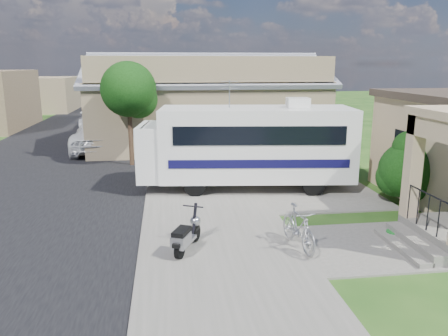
{
  "coord_description": "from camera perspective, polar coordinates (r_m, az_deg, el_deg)",
  "views": [
    {
      "loc": [
        -2.26,
        -10.52,
        4.44
      ],
      "look_at": [
        -0.5,
        2.5,
        1.3
      ],
      "focal_mm": 35.0,
      "sensor_mm": 36.0,
      "label": 1
    }
  ],
  "objects": [
    {
      "name": "sidewalk_slab",
      "position": [
        21.03,
        -4.09,
        1.3
      ],
      "size": [
        4.0,
        80.0,
        0.06
      ],
      "primitive_type": "cube",
      "color": "#5E5C55",
      "rests_on": "ground"
    },
    {
      "name": "walk_slab",
      "position": [
        11.74,
        19.88,
        -9.5
      ],
      "size": [
        4.0,
        3.0,
        0.05
      ],
      "primitive_type": "cube",
      "color": "#5E5C55",
      "rests_on": "ground"
    },
    {
      "name": "scooter",
      "position": [
        10.56,
        -4.97,
        -8.79
      ],
      "size": [
        0.85,
        1.45,
        1.0
      ],
      "rotation": [
        0.0,
        0.0,
        -0.42
      ],
      "color": "black",
      "rests_on": "ground"
    },
    {
      "name": "street_tree_a",
      "position": [
        19.66,
        -12.05,
        9.68
      ],
      "size": [
        2.44,
        2.4,
        4.58
      ],
      "color": "#302115",
      "rests_on": "ground"
    },
    {
      "name": "street_tree_c",
      "position": [
        38.62,
        -10.02,
        11.26
      ],
      "size": [
        2.44,
        2.4,
        4.42
      ],
      "color": "#302115",
      "rests_on": "ground"
    },
    {
      "name": "pickup_truck",
      "position": [
        23.78,
        -15.98,
        4.03
      ],
      "size": [
        2.92,
        5.68,
        1.53
      ],
      "primitive_type": "imported",
      "rotation": [
        0.0,
        0.0,
        3.21
      ],
      "color": "white",
      "rests_on": "ground"
    },
    {
      "name": "shrub",
      "position": [
        15.02,
        22.95,
        0.06
      ],
      "size": [
        1.98,
        1.89,
        2.42
      ],
      "color": "#302115",
      "rests_on": "ground"
    },
    {
      "name": "ground",
      "position": [
        11.64,
        4.14,
        -9.02
      ],
      "size": [
        120.0,
        120.0,
        0.0
      ],
      "primitive_type": "plane",
      "color": "#184011"
    },
    {
      "name": "garden_hose",
      "position": [
        12.36,
        21.23,
        -8.16
      ],
      "size": [
        0.37,
        0.37,
        0.16
      ],
      "primitive_type": "cylinder",
      "color": "#167023",
      "rests_on": "ground"
    },
    {
      "name": "street_tree_b",
      "position": [
        29.62,
        -10.68,
        11.19
      ],
      "size": [
        2.44,
        2.4,
        4.73
      ],
      "color": "#302115",
      "rests_on": "ground"
    },
    {
      "name": "bicycle",
      "position": [
        10.83,
        9.67,
        -7.96
      ],
      "size": [
        0.75,
        1.8,
        1.05
      ],
      "primitive_type": "imported",
      "rotation": [
        0.0,
        0.0,
        0.15
      ],
      "color": "#93949A",
      "rests_on": "ground"
    },
    {
      "name": "driveway_slab",
      "position": [
        16.1,
        6.12,
        -2.55
      ],
      "size": [
        7.0,
        6.0,
        0.05
      ],
      "primitive_type": "cube",
      "color": "#5E5C55",
      "rests_on": "ground"
    },
    {
      "name": "distant_bldg_near",
      "position": [
        46.39,
        -23.92,
        8.8
      ],
      "size": [
        8.0,
        7.0,
        3.2
      ],
      "primitive_type": "cube",
      "color": "#877454",
      "rests_on": "ground"
    },
    {
      "name": "street_slab",
      "position": [
        21.64,
        -21.54,
        0.67
      ],
      "size": [
        9.0,
        80.0,
        0.02
      ],
      "primitive_type": "cube",
      "color": "black",
      "rests_on": "ground"
    },
    {
      "name": "warehouse",
      "position": [
        24.71,
        -2.44,
        7.74
      ],
      "size": [
        12.5,
        8.4,
        5.04
      ],
      "color": "#877454",
      "rests_on": "ground"
    },
    {
      "name": "van",
      "position": [
        31.37,
        -15.79,
        6.5
      ],
      "size": [
        3.22,
        6.61,
        1.85
      ],
      "primitive_type": "imported",
      "rotation": [
        0.0,
        0.0,
        0.1
      ],
      "color": "white",
      "rests_on": "ground"
    },
    {
      "name": "motorhome",
      "position": [
        15.67,
        3.18,
        3.19
      ],
      "size": [
        7.74,
        3.19,
        3.86
      ],
      "rotation": [
        0.0,
        0.0,
        -0.11
      ],
      "color": "silver",
      "rests_on": "ground"
    }
  ]
}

